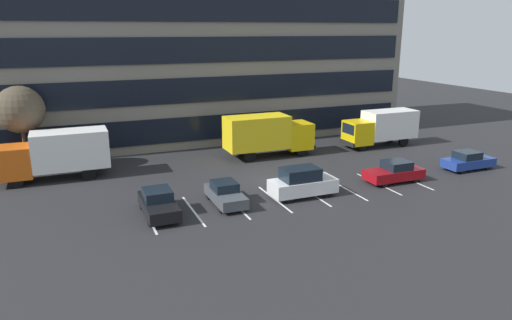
{
  "coord_description": "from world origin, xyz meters",
  "views": [
    {
      "loc": [
        -13.88,
        -30.78,
        11.01
      ],
      "look_at": [
        -0.74,
        1.03,
        1.4
      ],
      "focal_mm": 33.0,
      "sensor_mm": 36.0,
      "label": 1
    }
  ],
  "objects_px": {
    "sedan_maroon": "(394,172)",
    "sedan_black": "(158,203)",
    "box_truck_yellow": "(381,127)",
    "sedan_charcoal": "(225,194)",
    "sedan_navy": "(468,161)",
    "box_truck_orange": "(57,153)",
    "bare_tree": "(20,110)",
    "box_truck_yellow_all": "(267,134)",
    "suv_white": "(302,183)"
  },
  "relations": [
    {
      "from": "suv_white",
      "to": "sedan_charcoal",
      "type": "relative_size",
      "value": 1.1
    },
    {
      "from": "box_truck_orange",
      "to": "sedan_black",
      "type": "bearing_deg",
      "value": -60.9
    },
    {
      "from": "box_truck_yellow_all",
      "to": "box_truck_yellow",
      "type": "height_order",
      "value": "box_truck_yellow_all"
    },
    {
      "from": "bare_tree",
      "to": "sedan_black",
      "type": "bearing_deg",
      "value": -58.84
    },
    {
      "from": "box_truck_orange",
      "to": "sedan_maroon",
      "type": "bearing_deg",
      "value": -23.83
    },
    {
      "from": "sedan_maroon",
      "to": "suv_white",
      "type": "bearing_deg",
      "value": -178.22
    },
    {
      "from": "sedan_maroon",
      "to": "bare_tree",
      "type": "distance_m",
      "value": 28.94
    },
    {
      "from": "box_truck_yellow_all",
      "to": "bare_tree",
      "type": "distance_m",
      "value": 20.01
    },
    {
      "from": "box_truck_orange",
      "to": "sedan_charcoal",
      "type": "relative_size",
      "value": 1.93
    },
    {
      "from": "box_truck_yellow",
      "to": "bare_tree",
      "type": "xyz_separation_m",
      "value": [
        -31.31,
        3.63,
        3.07
      ]
    },
    {
      "from": "sedan_black",
      "to": "sedan_charcoal",
      "type": "height_order",
      "value": "sedan_black"
    },
    {
      "from": "sedan_maroon",
      "to": "sedan_black",
      "type": "distance_m",
      "value": 17.52
    },
    {
      "from": "box_truck_yellow",
      "to": "bare_tree",
      "type": "relative_size",
      "value": 1.08
    },
    {
      "from": "box_truck_yellow",
      "to": "suv_white",
      "type": "xyz_separation_m",
      "value": [
        -13.77,
        -9.82,
        -0.94
      ]
    },
    {
      "from": "box_truck_yellow_all",
      "to": "sedan_navy",
      "type": "bearing_deg",
      "value": -36.33
    },
    {
      "from": "sedan_maroon",
      "to": "sedan_charcoal",
      "type": "distance_m",
      "value": 13.14
    },
    {
      "from": "box_truck_yellow_all",
      "to": "suv_white",
      "type": "relative_size",
      "value": 1.77
    },
    {
      "from": "box_truck_yellow",
      "to": "sedan_navy",
      "type": "xyz_separation_m",
      "value": [
        1.68,
        -9.24,
        -1.21
      ]
    },
    {
      "from": "box_truck_orange",
      "to": "sedan_navy",
      "type": "bearing_deg",
      "value": -17.83
    },
    {
      "from": "box_truck_yellow",
      "to": "sedan_charcoal",
      "type": "bearing_deg",
      "value": -154.29
    },
    {
      "from": "box_truck_yellow_all",
      "to": "box_truck_yellow",
      "type": "distance_m",
      "value": 11.76
    },
    {
      "from": "bare_tree",
      "to": "box_truck_orange",
      "type": "bearing_deg",
      "value": -52.54
    },
    {
      "from": "sedan_black",
      "to": "suv_white",
      "type": "relative_size",
      "value": 0.98
    },
    {
      "from": "sedan_navy",
      "to": "suv_white",
      "type": "bearing_deg",
      "value": -177.87
    },
    {
      "from": "sedan_maroon",
      "to": "sedan_charcoal",
      "type": "bearing_deg",
      "value": 178.24
    },
    {
      "from": "box_truck_orange",
      "to": "bare_tree",
      "type": "xyz_separation_m",
      "value": [
        -2.29,
        3.0,
        2.94
      ]
    },
    {
      "from": "sedan_maroon",
      "to": "sedan_black",
      "type": "relative_size",
      "value": 0.99
    },
    {
      "from": "box_truck_orange",
      "to": "sedan_black",
      "type": "height_order",
      "value": "box_truck_orange"
    },
    {
      "from": "sedan_black",
      "to": "sedan_navy",
      "type": "distance_m",
      "value": 25.11
    },
    {
      "from": "box_truck_yellow_all",
      "to": "bare_tree",
      "type": "bearing_deg",
      "value": 171.29
    },
    {
      "from": "sedan_maroon",
      "to": "suv_white",
      "type": "distance_m",
      "value": 7.87
    },
    {
      "from": "box_truck_yellow",
      "to": "sedan_maroon",
      "type": "relative_size",
      "value": 1.68
    },
    {
      "from": "box_truck_yellow_all",
      "to": "suv_white",
      "type": "bearing_deg",
      "value": -100.99
    },
    {
      "from": "box_truck_yellow_all",
      "to": "sedan_maroon",
      "type": "bearing_deg",
      "value": -60.23
    },
    {
      "from": "suv_white",
      "to": "bare_tree",
      "type": "xyz_separation_m",
      "value": [
        -17.54,
        13.44,
        4.01
      ]
    },
    {
      "from": "box_truck_yellow",
      "to": "suv_white",
      "type": "relative_size",
      "value": 1.64
    },
    {
      "from": "bare_tree",
      "to": "sedan_charcoal",
      "type": "bearing_deg",
      "value": -46.2
    },
    {
      "from": "suv_white",
      "to": "sedan_navy",
      "type": "distance_m",
      "value": 15.46
    },
    {
      "from": "box_truck_yellow",
      "to": "sedan_maroon",
      "type": "height_order",
      "value": "box_truck_yellow"
    },
    {
      "from": "box_truck_orange",
      "to": "sedan_navy",
      "type": "xyz_separation_m",
      "value": [
        30.69,
        -9.87,
        -1.34
      ]
    },
    {
      "from": "sedan_maroon",
      "to": "box_truck_yellow_all",
      "type": "bearing_deg",
      "value": 119.77
    },
    {
      "from": "box_truck_yellow_all",
      "to": "suv_white",
      "type": "xyz_separation_m",
      "value": [
        -2.03,
        -10.45,
        -1.1
      ]
    },
    {
      "from": "sedan_charcoal",
      "to": "bare_tree",
      "type": "xyz_separation_m",
      "value": [
        -12.27,
        12.79,
        4.31
      ]
    },
    {
      "from": "sedan_navy",
      "to": "sedan_charcoal",
      "type": "height_order",
      "value": "sedan_navy"
    },
    {
      "from": "box_truck_orange",
      "to": "box_truck_yellow",
      "type": "bearing_deg",
      "value": -1.25
    },
    {
      "from": "sedan_navy",
      "to": "sedan_charcoal",
      "type": "xyz_separation_m",
      "value": [
        -20.72,
        0.07,
        -0.02
      ]
    },
    {
      "from": "box_truck_yellow",
      "to": "sedan_charcoal",
      "type": "height_order",
      "value": "box_truck_yellow"
    },
    {
      "from": "sedan_navy",
      "to": "bare_tree",
      "type": "xyz_separation_m",
      "value": [
        -32.99,
        12.87,
        4.29
      ]
    },
    {
      "from": "sedan_charcoal",
      "to": "sedan_black",
      "type": "bearing_deg",
      "value": -176.9
    },
    {
      "from": "box_truck_yellow",
      "to": "sedan_navy",
      "type": "height_order",
      "value": "box_truck_yellow"
    }
  ]
}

